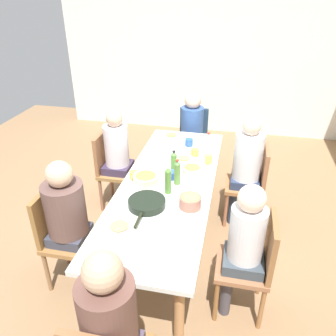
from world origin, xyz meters
The scene contains 30 objects.
ground_plane centered at (0.00, 0.00, 0.00)m, with size 7.58×7.58×0.00m, color olive.
wall_left centered at (-3.22, 0.00, 1.30)m, with size 0.12×4.99×2.60m, color silver.
dining_table centered at (0.00, 0.00, 0.68)m, with size 2.40×0.82×0.75m.
person_0 centered at (1.49, 0.00, 0.75)m, with size 0.31×0.31×1.25m.
chair_1 centered at (0.60, 0.79, 0.51)m, with size 0.40×0.40×0.90m.
person_1 centered at (0.60, 0.70, 0.69)m, with size 0.30×0.30×1.17m.
chair_2 centered at (-0.60, -0.79, 0.51)m, with size 0.40×0.40×0.90m.
person_2 centered at (-0.60, -0.70, 0.69)m, with size 0.30×0.30×1.18m.
chair_3 centered at (0.60, -0.79, 0.51)m, with size 0.40×0.40×0.90m.
person_3 centered at (0.60, -0.70, 0.72)m, with size 0.33×0.33×1.19m.
chair_4 centered at (-0.60, 0.79, 0.51)m, with size 0.40×0.40×0.90m.
person_4 centered at (-0.60, 0.70, 0.72)m, with size 0.30×0.30×1.21m.
chair_5 centered at (-1.58, 0.00, 0.51)m, with size 0.40×0.40×0.90m.
person_5 centered at (-1.49, 0.00, 0.70)m, with size 0.30×0.30×1.17m.
plate_0 centered at (0.72, -0.21, 0.77)m, with size 0.25×0.25×0.04m.
plate_1 centered at (-0.46, 0.07, 0.77)m, with size 0.22×0.22×0.04m.
plate_2 centered at (-1.02, -0.18, 0.77)m, with size 0.22×0.22×0.04m.
bowl_0 centered at (0.34, 0.26, 0.81)m, with size 0.18×0.18×0.12m.
bowl_1 centered at (0.07, -0.19, 0.81)m, with size 0.23×0.23×0.11m.
bowl_2 centered at (-0.18, 0.19, 0.80)m, with size 0.18×0.18×0.10m.
serving_pan centered at (0.41, -0.09, 0.78)m, with size 0.49×0.31×0.06m.
cup_0 centered at (-0.07, 0.03, 0.79)m, with size 0.12×0.09×0.07m.
cup_1 centered at (0.00, -0.33, 0.79)m, with size 0.12×0.08×0.07m.
cup_2 centered at (-0.59, 0.16, 0.79)m, with size 0.12×0.08×0.08m.
cup_3 centered at (-0.44, 0.32, 0.80)m, with size 0.11×0.07×0.10m.
cup_4 centered at (-0.82, 0.06, 0.79)m, with size 0.12×0.09×0.08m.
bottle_0 centered at (0.17, 0.04, 0.87)m, with size 0.06×0.06×0.26m.
bottle_1 centered at (-0.63, 0.29, 0.88)m, with size 0.07×0.07×0.26m.
bottle_2 centered at (-0.21, 0.01, 0.86)m, with size 0.06×0.06×0.22m.
bottle_3 centered at (0.01, 0.09, 0.87)m, with size 0.06×0.06×0.25m.
Camera 1 is at (2.58, 0.55, 2.36)m, focal length 35.98 mm.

